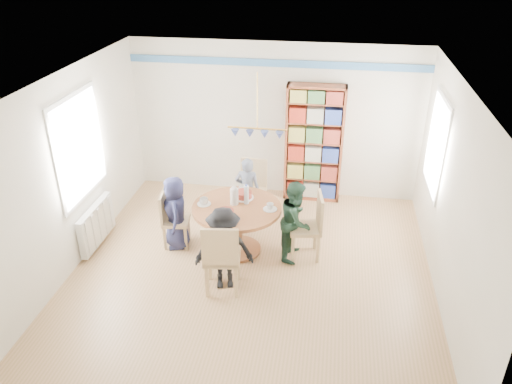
% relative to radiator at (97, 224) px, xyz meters
% --- Properties ---
extents(ground, '(5.00, 5.00, 0.00)m').
position_rel_radiator_xyz_m(ground, '(2.42, -0.30, -0.35)').
color(ground, tan).
extents(room_shell, '(5.00, 5.00, 5.00)m').
position_rel_radiator_xyz_m(room_shell, '(2.16, 0.57, 1.30)').
color(room_shell, white).
rests_on(room_shell, ground).
extents(radiator, '(0.12, 1.00, 0.60)m').
position_rel_radiator_xyz_m(radiator, '(0.00, 0.00, 0.00)').
color(radiator, silver).
rests_on(radiator, ground).
extents(dining_table, '(1.30, 1.30, 0.75)m').
position_rel_radiator_xyz_m(dining_table, '(2.12, 0.17, 0.21)').
color(dining_table, brown).
rests_on(dining_table, ground).
extents(chair_left, '(0.43, 0.43, 0.87)m').
position_rel_radiator_xyz_m(chair_left, '(1.11, 0.17, 0.13)').
color(chair_left, tan).
rests_on(chair_left, ground).
extents(chair_right, '(0.51, 0.51, 1.00)m').
position_rel_radiator_xyz_m(chair_right, '(3.20, 0.20, 0.20)').
color(chair_right, tan).
rests_on(chair_right, ground).
extents(chair_far, '(0.47, 0.47, 0.99)m').
position_rel_radiator_xyz_m(chair_far, '(2.18, 1.24, 0.20)').
color(chair_far, tan).
rests_on(chair_far, ground).
extents(chair_near, '(0.52, 0.52, 1.06)m').
position_rel_radiator_xyz_m(chair_near, '(2.11, -0.82, 0.23)').
color(chair_near, tan).
rests_on(chair_near, ground).
extents(person_left, '(0.53, 0.65, 1.14)m').
position_rel_radiator_xyz_m(person_left, '(1.20, 0.16, 0.22)').
color(person_left, '#1C1E3E').
rests_on(person_left, ground).
extents(person_right, '(0.53, 0.64, 1.21)m').
position_rel_radiator_xyz_m(person_right, '(2.99, 0.17, 0.25)').
color(person_right, '#183123').
rests_on(person_right, ground).
extents(person_far, '(0.42, 0.28, 1.12)m').
position_rel_radiator_xyz_m(person_far, '(2.12, 1.05, 0.21)').
color(person_far, gray).
rests_on(person_far, ground).
extents(person_near, '(0.85, 0.60, 1.19)m').
position_rel_radiator_xyz_m(person_near, '(2.12, -0.68, 0.24)').
color(person_near, black).
rests_on(person_near, ground).
extents(bookshelf, '(0.98, 0.29, 2.06)m').
position_rel_radiator_xyz_m(bookshelf, '(3.11, 2.04, 0.66)').
color(bookshelf, brown).
rests_on(bookshelf, ground).
extents(tableware, '(1.17, 1.17, 0.31)m').
position_rel_radiator_xyz_m(tableware, '(2.10, 0.20, 0.47)').
color(tableware, white).
rests_on(tableware, dining_table).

